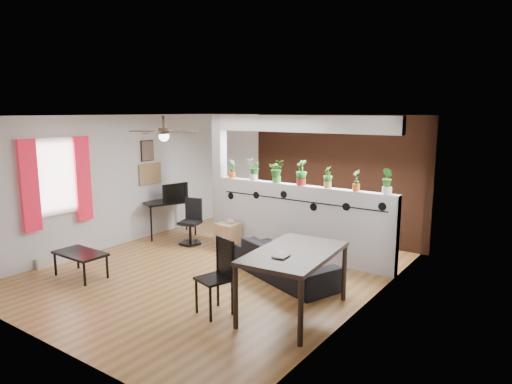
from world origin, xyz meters
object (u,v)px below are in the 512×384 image
object	(u,v)px
potted_plant_2	(277,170)
dining_table	(294,258)
ceiling_fan	(164,133)
cup	(230,221)
potted_plant_6	(387,180)
potted_plant_1	(254,169)
cube_shelf	(228,236)
computer_desk	(169,204)
coffee_table	(80,255)
potted_plant_5	(356,180)
potted_plant_3	(301,172)
sofa	(285,262)
potted_plant_4	(328,176)
office_chair	(191,225)
potted_plant_0	(232,168)
folding_chair	(220,269)

from	to	relation	value
potted_plant_2	dining_table	world-z (taller)	potted_plant_2
ceiling_fan	dining_table	size ratio (longest dim) A/B	0.72
cup	ceiling_fan	bearing A→B (deg)	-98.44
potted_plant_6	cup	distance (m)	3.15
potted_plant_1	cube_shelf	size ratio (longest dim) A/B	0.83
computer_desk	coffee_table	xyz separation A→B (m)	(0.64, -2.62, -0.33)
potted_plant_5	potted_plant_3	bearing A→B (deg)	180.00
potted_plant_6	sofa	xyz separation A→B (m)	(-1.23, -1.10, -1.31)
potted_plant_3	dining_table	xyz separation A→B (m)	(1.12, -2.14, -0.82)
ceiling_fan	dining_table	xyz separation A→B (m)	(2.72, -0.34, -1.54)
potted_plant_2	potted_plant_6	size ratio (longest dim) A/B	1.01
cup	sofa	bearing A→B (deg)	-23.65
computer_desk	coffee_table	size ratio (longest dim) A/B	1.34
coffee_table	potted_plant_4	bearing A→B (deg)	45.21
ceiling_fan	potted_plant_6	distance (m)	3.73
potted_plant_4	office_chair	distance (m)	3.03
potted_plant_4	coffee_table	size ratio (longest dim) A/B	0.42
potted_plant_5	dining_table	xyz separation A→B (m)	(0.06, -2.14, -0.77)
ceiling_fan	potted_plant_1	size ratio (longest dim) A/B	2.89
potted_plant_0	folding_chair	size ratio (longest dim) A/B	0.38
office_chair	potted_plant_0	bearing A→B (deg)	39.72
sofa	folding_chair	xyz separation A→B (m)	(-0.07, -1.57, 0.33)
potted_plant_1	coffee_table	world-z (taller)	potted_plant_1
potted_plant_0	folding_chair	world-z (taller)	potted_plant_0
potted_plant_0	potted_plant_5	distance (m)	2.63
potted_plant_1	potted_plant_5	size ratio (longest dim) A/B	1.15
potted_plant_5	sofa	distance (m)	1.82
potted_plant_2	potted_plant_4	world-z (taller)	potted_plant_2
cup	potted_plant_2	bearing A→B (deg)	21.65
computer_desk	potted_plant_2	bearing A→B (deg)	7.67
potted_plant_2	computer_desk	distance (m)	2.69
potted_plant_4	cup	xyz separation A→B (m)	(-1.91, -0.34, -1.00)
potted_plant_6	dining_table	world-z (taller)	potted_plant_6
ceiling_fan	potted_plant_6	bearing A→B (deg)	29.51
computer_desk	office_chair	xyz separation A→B (m)	(0.82, -0.20, -0.29)
potted_plant_1	potted_plant_4	bearing A→B (deg)	0.00
potted_plant_0	potted_plant_5	world-z (taller)	potted_plant_0
dining_table	computer_desk	bearing A→B (deg)	156.62
sofa	dining_table	distance (m)	1.38
cube_shelf	dining_table	world-z (taller)	dining_table
potted_plant_0	coffee_table	bearing A→B (deg)	-105.69
potted_plant_3	coffee_table	world-z (taller)	potted_plant_3
dining_table	cup	bearing A→B (deg)	144.23
potted_plant_3	computer_desk	size ratio (longest dim) A/B	0.38
ceiling_fan	potted_plant_5	distance (m)	3.30
potted_plant_6	computer_desk	size ratio (longest dim) A/B	0.36
potted_plant_1	cube_shelf	bearing A→B (deg)	-138.18
folding_chair	dining_table	bearing A→B (deg)	32.71
potted_plant_0	computer_desk	xyz separation A→B (m)	(-1.47, -0.34, -0.86)
potted_plant_3	coffee_table	distance (m)	4.01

